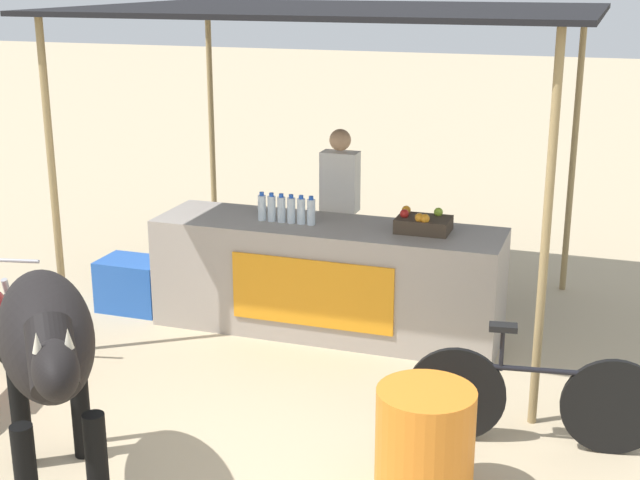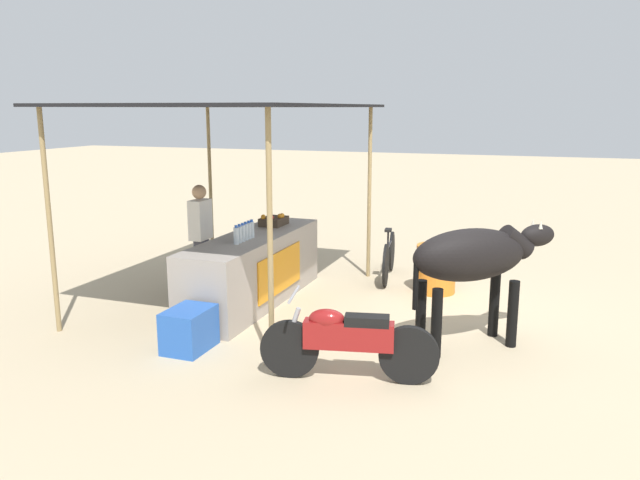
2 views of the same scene
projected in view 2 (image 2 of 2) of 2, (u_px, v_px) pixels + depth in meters
The scene contains 11 objects.
ground_plane at pixel (407, 320), 8.10m from camera, with size 60.00×60.00×0.00m, color tan.
stall_counter at pixel (254, 269), 8.74m from camera, with size 3.00×0.82×0.96m.
stall_awning at pixel (230, 113), 8.39m from camera, with size 4.20×3.20×2.75m.
water_bottle_row at pixel (244, 232), 8.28m from camera, with size 0.52×0.07×0.25m.
fruit_crate at pixel (274, 221), 9.39m from camera, with size 0.44×0.32×0.18m.
vendor_behind_counter at pixel (201, 241), 8.80m from camera, with size 0.34×0.22×1.65m.
cooler_box at pixel (189, 329), 7.05m from camera, with size 0.60×0.44×0.48m, color blue.
water_barrel at pixel (436, 269), 9.24m from camera, with size 0.58×0.58×0.72m, color orange.
cow at pixel (474, 258), 7.02m from camera, with size 1.43×1.65×1.44m.
motorcycle_parked at pixel (346, 340), 6.22m from camera, with size 0.62×1.78×0.90m.
bicycle_leaning at pixel (389, 257), 10.02m from camera, with size 1.65×0.28×0.85m.
Camera 2 is at (-7.62, -1.60, 2.69)m, focal length 35.00 mm.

